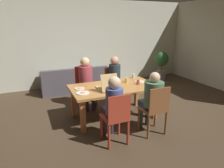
{
  "coord_description": "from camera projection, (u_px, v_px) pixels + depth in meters",
  "views": [
    {
      "loc": [
        -1.65,
        -3.79,
        2.03
      ],
      "look_at": [
        0.0,
        0.1,
        0.74
      ],
      "focal_mm": 32.54,
      "sensor_mm": 36.0,
      "label": 1
    }
  ],
  "objects": [
    {
      "name": "person_2",
      "position": [
        116.0,
        76.0,
        5.23
      ],
      "size": [
        0.3,
        0.5,
        1.21
      ],
      "color": "#2B3C37",
      "rests_on": "ground"
    },
    {
      "name": "plate_1",
      "position": [
        80.0,
        88.0,
        4.17
      ],
      "size": [
        0.2,
        0.2,
        0.03
      ],
      "color": "white",
      "rests_on": "dining_table"
    },
    {
      "name": "side_wall_right",
      "position": [
        217.0,
        44.0,
        6.35
      ],
      "size": [
        0.12,
        4.77,
        2.74
      ],
      "primitive_type": "cube",
      "color": "beige",
      "rests_on": "ground"
    },
    {
      "name": "potted_plant",
      "position": [
        162.0,
        63.0,
        7.4
      ],
      "size": [
        0.47,
        0.47,
        1.02
      ],
      "color": "gray",
      "rests_on": "ground"
    },
    {
      "name": "back_wall",
      "position": [
        80.0,
        43.0,
        6.62
      ],
      "size": [
        7.8,
        0.12,
        2.74
      ],
      "primitive_type": "cube",
      "color": "beige",
      "rests_on": "ground"
    },
    {
      "name": "person_1",
      "position": [
        86.0,
        78.0,
        4.9
      ],
      "size": [
        0.34,
        0.54,
        1.24
      ],
      "color": "#402C4D",
      "rests_on": "ground"
    },
    {
      "name": "ground_plane",
      "position": [
        114.0,
        117.0,
        4.55
      ],
      "size": [
        20.0,
        20.0,
        0.0
      ],
      "primitive_type": "plane",
      "color": "#473726"
    },
    {
      "name": "drinking_glass_1",
      "position": [
        127.0,
        80.0,
        4.6
      ],
      "size": [
        0.08,
        0.08,
        0.1
      ],
      "primitive_type": "cylinder",
      "color": "#E6C161",
      "rests_on": "dining_table"
    },
    {
      "name": "drinking_glass_2",
      "position": [
        133.0,
        76.0,
        4.96
      ],
      "size": [
        0.08,
        0.08,
        0.1
      ],
      "primitive_type": "cylinder",
      "color": "silver",
      "rests_on": "dining_table"
    },
    {
      "name": "dining_table",
      "position": [
        114.0,
        91.0,
        4.37
      ],
      "size": [
        1.84,
        1.02,
        0.72
      ],
      "color": "#B87C3E",
      "rests_on": "ground"
    },
    {
      "name": "person_3",
      "position": [
        152.0,
        97.0,
        3.76
      ],
      "size": [
        0.35,
        0.51,
        1.19
      ],
      "color": "#2F434E",
      "rests_on": "ground"
    },
    {
      "name": "chair_0",
      "position": [
        116.0,
        118.0,
        3.4
      ],
      "size": [
        0.41,
        0.44,
        0.93
      ],
      "color": "#AA3725",
      "rests_on": "ground"
    },
    {
      "name": "drinking_glass_0",
      "position": [
        138.0,
        82.0,
        4.45
      ],
      "size": [
        0.07,
        0.07,
        0.1
      ],
      "primitive_type": "cylinder",
      "color": "#B14826",
      "rests_on": "dining_table"
    },
    {
      "name": "couch",
      "position": [
        74.0,
        82.0,
        6.26
      ],
      "size": [
        1.96,
        0.85,
        0.76
      ],
      "color": "#534E56",
      "rests_on": "ground"
    },
    {
      "name": "person_0",
      "position": [
        113.0,
        103.0,
        3.47
      ],
      "size": [
        0.3,
        0.49,
        1.2
      ],
      "color": "#3D2D36",
      "rests_on": "ground"
    },
    {
      "name": "chair_2",
      "position": [
        113.0,
        82.0,
        5.41
      ],
      "size": [
        0.44,
        0.38,
        0.9
      ],
      "color": "brown",
      "rests_on": "ground"
    },
    {
      "name": "chair_1",
      "position": [
        85.0,
        84.0,
        5.09
      ],
      "size": [
        0.45,
        0.45,
        0.99
      ],
      "color": "red",
      "rests_on": "ground"
    },
    {
      "name": "plate_2",
      "position": [
        83.0,
        93.0,
        3.91
      ],
      "size": [
        0.26,
        0.26,
        0.03
      ],
      "color": "white",
      "rests_on": "dining_table"
    },
    {
      "name": "drinking_glass_3",
      "position": [
        151.0,
        82.0,
        4.44
      ],
      "size": [
        0.06,
        0.06,
        0.13
      ],
      "primitive_type": "cylinder",
      "color": "#BA4827",
      "rests_on": "dining_table"
    },
    {
      "name": "pizza_box_0",
      "position": [
        106.0,
        87.0,
        4.15
      ],
      "size": [
        0.35,
        0.47,
        0.35
      ],
      "color": "tan",
      "rests_on": "dining_table"
    },
    {
      "name": "plate_0",
      "position": [
        140.0,
        81.0,
        4.66
      ],
      "size": [
        0.2,
        0.2,
        0.01
      ],
      "color": "white",
      "rests_on": "dining_table"
    },
    {
      "name": "chair_3",
      "position": [
        156.0,
        109.0,
        3.7
      ],
      "size": [
        0.44,
        0.4,
        0.95
      ],
      "color": "brown",
      "rests_on": "ground"
    }
  ]
}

